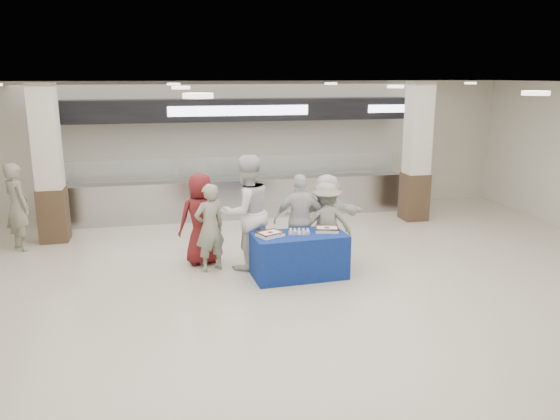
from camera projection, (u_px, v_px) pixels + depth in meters
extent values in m
plane|color=beige|center=(292.00, 304.00, 8.16)|extent=(14.00, 14.00, 0.00)
cube|color=#B3B6BA|center=(239.00, 198.00, 13.17)|extent=(8.00, 0.80, 0.90)
cube|color=#B3B6BA|center=(238.00, 179.00, 13.06)|extent=(8.00, 0.85, 0.04)
cube|color=white|center=(240.00, 167.00, 12.69)|extent=(7.60, 0.02, 0.50)
cube|color=black|center=(237.00, 110.00, 12.67)|extent=(8.40, 0.70, 0.50)
cube|color=white|center=(239.00, 111.00, 12.33)|extent=(3.20, 0.03, 0.22)
cube|color=white|center=(396.00, 108.00, 13.13)|extent=(1.40, 0.03, 0.18)
cube|color=#3C291B|center=(54.00, 215.00, 11.17)|extent=(0.55, 0.55, 1.10)
cube|color=silver|center=(46.00, 136.00, 10.78)|extent=(0.50, 0.50, 2.10)
cube|color=#3C291B|center=(414.00, 196.00, 12.85)|extent=(0.55, 0.55, 1.10)
cube|color=silver|center=(418.00, 128.00, 12.47)|extent=(0.50, 0.50, 2.10)
cube|color=navy|center=(299.00, 255.00, 9.19)|extent=(1.59, 0.87, 0.75)
cube|color=white|center=(270.00, 234.00, 8.97)|extent=(0.48, 0.44, 0.06)
cube|color=#452113|center=(270.00, 232.00, 8.96)|extent=(0.48, 0.44, 0.02)
cylinder|color=#AE1E18|center=(270.00, 232.00, 8.97)|extent=(0.11, 0.11, 0.01)
cube|color=white|center=(327.00, 229.00, 9.26)|extent=(0.45, 0.39, 0.06)
cube|color=#452113|center=(327.00, 227.00, 9.25)|extent=(0.45, 0.39, 0.02)
cylinder|color=#AE1E18|center=(327.00, 228.00, 9.25)|extent=(0.10, 0.10, 0.01)
cube|color=silver|center=(299.00, 233.00, 9.13)|extent=(0.41, 0.34, 0.01)
imported|color=maroon|center=(201.00, 219.00, 9.75)|extent=(0.91, 0.69, 1.66)
imported|color=gray|center=(210.00, 228.00, 9.40)|extent=(0.66, 0.56, 1.55)
imported|color=silver|center=(247.00, 212.00, 9.48)|extent=(1.19, 1.06, 2.02)
imported|color=silver|center=(301.00, 220.00, 9.73)|extent=(1.01, 0.52, 1.64)
imported|color=gray|center=(326.00, 223.00, 9.85)|extent=(1.00, 0.64, 1.48)
imported|color=white|center=(326.00, 217.00, 10.00)|extent=(1.50, 0.50, 1.61)
imported|color=gray|center=(17.00, 207.00, 10.54)|extent=(0.72, 0.74, 1.72)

